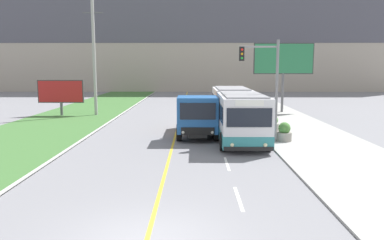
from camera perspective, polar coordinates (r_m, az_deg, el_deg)
The scene contains 11 objects.
lane_marking_centre at distance 11.47m, azimuth -4.38°, elevation -14.79°, with size 2.88×140.00×0.01m.
apartment_block_background at distance 70.31m, azimuth -0.67°, elevation 14.43°, with size 80.00×8.04×24.22m.
city_bus at distance 24.50m, azimuth 6.75°, elevation 1.14°, with size 2.71×11.77×2.94m.
dump_truck at distance 23.37m, azimuth 0.84°, elevation 0.47°, with size 2.52×6.21×2.67m.
utility_pole_far at distance 35.44m, azimuth -14.69°, elevation 9.24°, with size 1.80×0.28×10.46m.
traffic_light_mast at distance 22.07m, azimuth 11.20°, elevation 6.28°, with size 2.28×0.32×5.97m.
billboard_large at distance 37.18m, azimuth 13.78°, elevation 8.79°, with size 5.71×0.24×6.67m.
billboard_small at distance 36.00m, azimuth -19.37°, elevation 4.04°, with size 4.14×0.24×3.25m.
planter_round_near at distance 22.82m, azimuth 13.88°, elevation -1.89°, with size 0.89×0.89×1.12m.
planter_round_second at distance 26.27m, azimuth 12.21°, elevation -0.57°, with size 0.86×0.86×1.08m.
planter_round_third at distance 29.69m, azimuth 10.34°, elevation 0.51°, with size 0.90×0.90×1.12m.
Camera 1 is at (1.23, -9.08, 4.48)m, focal length 35.00 mm.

